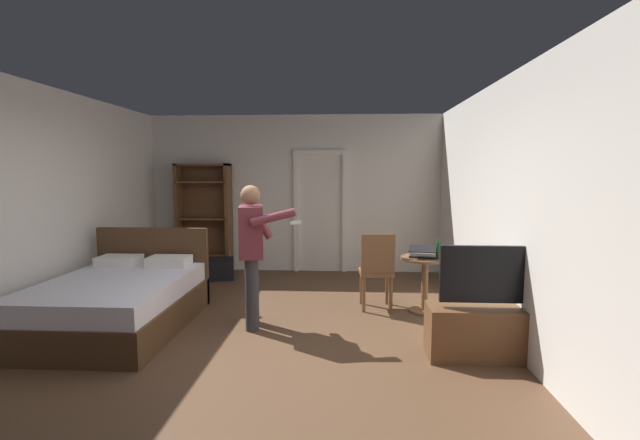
# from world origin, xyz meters

# --- Properties ---
(ground_plane) EXTENTS (7.46, 7.46, 0.00)m
(ground_plane) POSITION_xyz_m (0.00, 0.00, 0.00)
(ground_plane) COLOR brown
(wall_back) EXTENTS (5.29, 0.12, 2.74)m
(wall_back) POSITION_xyz_m (0.00, 3.45, 1.37)
(wall_back) COLOR silver
(wall_back) RESTS_ON ground_plane
(wall_left) EXTENTS (0.15, 7.02, 2.74)m
(wall_left) POSITION_xyz_m (-2.59, -0.00, 1.37)
(wall_left) COLOR silver
(wall_left) RESTS_ON ground_plane
(wall_right) EXTENTS (0.12, 7.02, 2.74)m
(wall_right) POSITION_xyz_m (2.59, 0.00, 1.37)
(wall_right) COLOR silver
(wall_right) RESTS_ON ground_plane
(doorway_frame) EXTENTS (0.93, 0.08, 2.13)m
(doorway_frame) POSITION_xyz_m (0.45, 3.37, 1.22)
(doorway_frame) COLOR white
(doorway_frame) RESTS_ON ground_plane
(bed) EXTENTS (1.47, 2.06, 1.02)m
(bed) POSITION_xyz_m (-1.66, 0.40, 0.30)
(bed) COLOR #4C331E
(bed) RESTS_ON ground_plane
(bookshelf) EXTENTS (0.93, 0.32, 1.90)m
(bookshelf) POSITION_xyz_m (-1.57, 3.23, 1.02)
(bookshelf) COLOR brown
(bookshelf) RESTS_ON ground_plane
(tv_flatscreen) EXTENTS (1.11, 0.40, 1.08)m
(tv_flatscreen) POSITION_xyz_m (2.23, -0.22, 0.31)
(tv_flatscreen) COLOR brown
(tv_flatscreen) RESTS_ON ground_plane
(side_table) EXTENTS (0.61, 0.61, 0.70)m
(side_table) POSITION_xyz_m (1.88, 1.14, 0.47)
(side_table) COLOR brown
(side_table) RESTS_ON ground_plane
(laptop) EXTENTS (0.39, 0.39, 0.16)m
(laptop) POSITION_xyz_m (1.84, 1.10, 0.75)
(laptop) COLOR black
(laptop) RESTS_ON side_table
(bottle_on_table) EXTENTS (0.06, 0.06, 0.25)m
(bottle_on_table) POSITION_xyz_m (2.02, 1.06, 0.81)
(bottle_on_table) COLOR #294B27
(bottle_on_table) RESTS_ON side_table
(wooden_chair) EXTENTS (0.44, 0.44, 0.99)m
(wooden_chair) POSITION_xyz_m (1.29, 1.20, 0.54)
(wooden_chair) COLOR brown
(wooden_chair) RESTS_ON ground_plane
(person_blue_shirt) EXTENTS (0.75, 0.63, 1.61)m
(person_blue_shirt) POSITION_xyz_m (-0.15, 0.50, 0.93)
(person_blue_shirt) COLOR #333338
(person_blue_shirt) RESTS_ON ground_plane
(suitcase_dark) EXTENTS (0.57, 0.48, 0.34)m
(suitcase_dark) POSITION_xyz_m (-1.19, 2.69, 0.17)
(suitcase_dark) COLOR black
(suitcase_dark) RESTS_ON ground_plane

